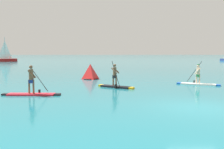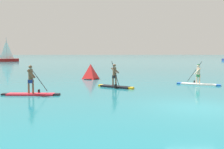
# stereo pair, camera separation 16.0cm
# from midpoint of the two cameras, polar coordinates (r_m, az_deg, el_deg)

# --- Properties ---
(ground) EXTENTS (440.00, 440.00, 0.00)m
(ground) POSITION_cam_midpoint_polar(r_m,az_deg,el_deg) (12.71, 18.37, -6.92)
(ground) COLOR #1E727F
(paddleboarder_near_left) EXTENTS (3.49, 0.89, 1.84)m
(paddleboarder_near_left) POSITION_cam_midpoint_polar(r_m,az_deg,el_deg) (16.11, -17.67, -3.05)
(paddleboarder_near_left) COLOR red
(paddleboarder_near_left) RESTS_ON ground
(paddleboarder_mid_center) EXTENTS (2.58, 1.97, 1.94)m
(paddleboarder_mid_center) POSITION_cam_midpoint_polar(r_m,az_deg,el_deg) (18.57, 0.54, -1.80)
(paddleboarder_mid_center) COLOR black
(paddleboarder_mid_center) RESTS_ON ground
(paddleboarder_far_right) EXTENTS (3.11, 1.93, 1.88)m
(paddleboarder_far_right) POSITION_cam_midpoint_polar(r_m,az_deg,el_deg) (21.25, 18.30, -1.34)
(paddleboarder_far_right) COLOR white
(paddleboarder_far_right) RESTS_ON ground
(race_marker_buoy) EXTENTS (1.62, 1.62, 1.43)m
(race_marker_buoy) POSITION_cam_midpoint_polar(r_m,az_deg,el_deg) (24.59, -5.00, 0.51)
(race_marker_buoy) COLOR red
(race_marker_buoy) RESTS_ON ground
(sailboat_left_horizon) EXTENTS (5.79, 4.26, 6.46)m
(sailboat_left_horizon) POSITION_cam_midpoint_polar(r_m,az_deg,el_deg) (74.23, -22.66, 3.27)
(sailboat_left_horizon) COLOR #A51E1E
(sailboat_left_horizon) RESTS_ON ground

